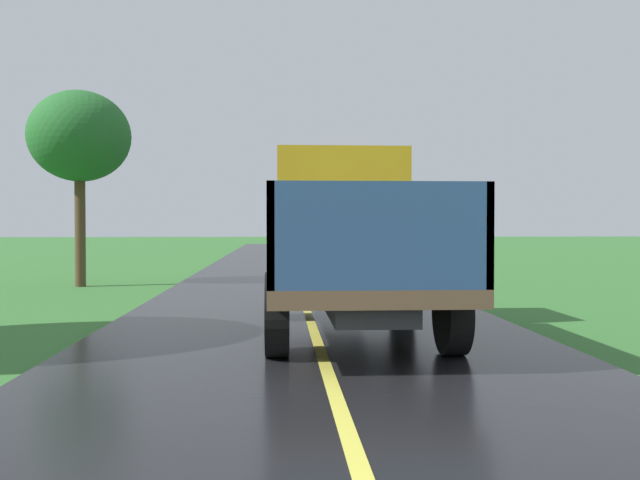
# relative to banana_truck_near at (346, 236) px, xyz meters

# --- Properties ---
(banana_truck_near) EXTENTS (2.38, 5.82, 2.80)m
(banana_truck_near) POSITION_rel_banana_truck_near_xyz_m (0.00, 0.00, 0.00)
(banana_truck_near) COLOR #2D2D30
(banana_truck_near) RESTS_ON road_surface
(roadside_tree_mid_right) EXTENTS (2.68, 2.68, 5.21)m
(roadside_tree_mid_right) POSITION_rel_banana_truck_near_xyz_m (-6.32, 8.25, 2.50)
(roadside_tree_mid_right) COLOR #4C3823
(roadside_tree_mid_right) RESTS_ON ground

